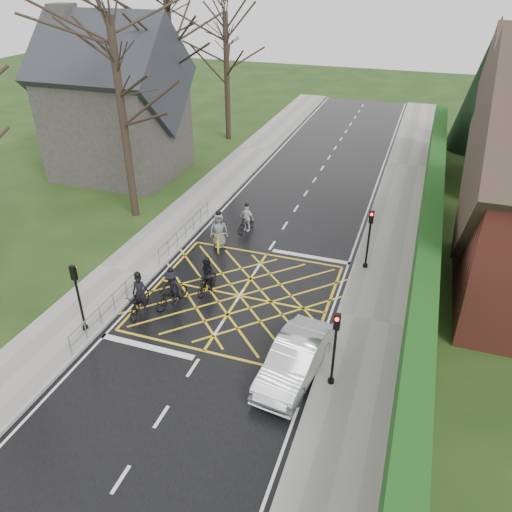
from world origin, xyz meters
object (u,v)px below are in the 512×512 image
Objects in this scene: cyclist_rear at (140,300)px; cyclist_back at (207,279)px; cyclist_lead at (219,235)px; cyclist_front at (246,221)px; cyclist_mid at (172,291)px; car at (295,360)px.

cyclist_rear reaches higher than cyclist_back.
cyclist_back is (2.11, 2.43, 0.03)m from cyclist_rear.
cyclist_lead is (-1.14, 4.09, 0.05)m from cyclist_back.
cyclist_lead is at bearing 72.60° from cyclist_rear.
cyclist_front is 0.76× the size of cyclist_lead.
cyclist_back is 0.89× the size of cyclist_mid.
cyclist_mid is at bearing -81.97° from cyclist_front.
car is at bearing -32.93° from cyclist_back.
cyclist_mid is 0.90× the size of cyclist_lead.
cyclist_rear is 7.52m from car.
cyclist_rear is at bearing 174.84° from car.
cyclist_lead is at bearing 110.12° from cyclist_back.
cyclist_front reaches higher than car.
cyclist_mid reaches higher than car.
cyclist_mid is 5.54m from cyclist_lead.
cyclist_mid is at bearing -111.56° from cyclist_lead.
cyclist_rear reaches higher than cyclist_mid.
cyclist_front is at bearing 69.85° from cyclist_rear.
cyclist_back is 1.05× the size of cyclist_front.
cyclist_mid is 7.79m from cyclist_front.
cyclist_back is 0.41× the size of car.
cyclist_front is at bearing 101.41° from cyclist_mid.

